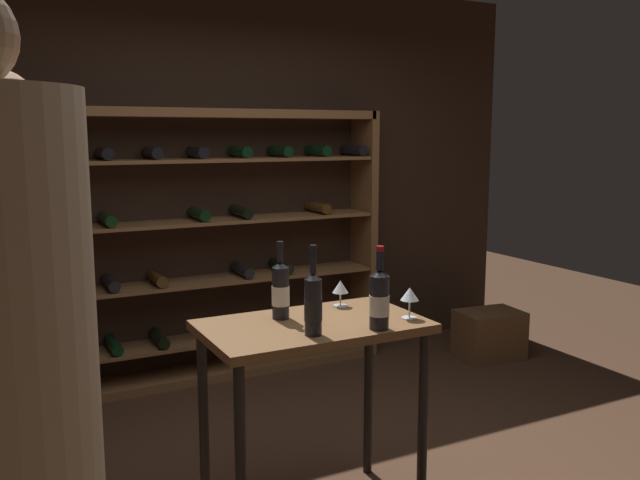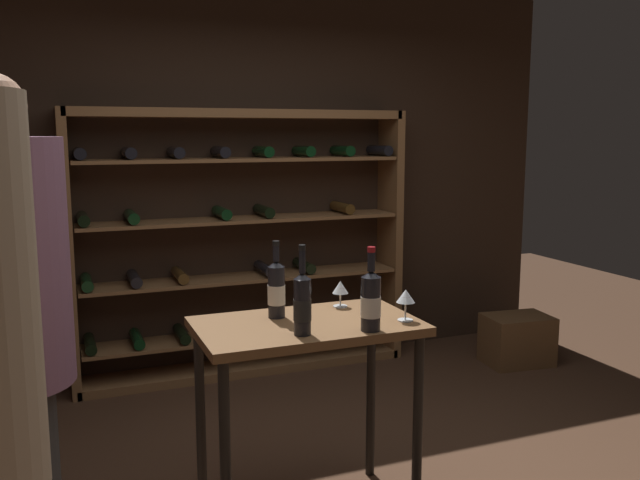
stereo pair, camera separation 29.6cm
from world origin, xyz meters
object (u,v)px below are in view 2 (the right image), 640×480
(tasting_table, at_px, (307,350))
(wine_crate, at_px, (517,340))
(wine_bottle_amber_reserve, at_px, (276,289))
(wine_bottle_red_label, at_px, (302,303))
(wine_bottle_black_capsule, at_px, (371,300))
(wine_glass_stemmed_left, at_px, (406,298))
(wine_rack, at_px, (240,243))
(person_guest_plum_blouse, at_px, (7,319))
(wine_glass_stemmed_center, at_px, (340,289))

(tasting_table, xyz_separation_m, wine_crate, (2.20, 1.33, -0.60))
(tasting_table, distance_m, wine_bottle_amber_reserve, 0.30)
(wine_bottle_red_label, height_order, wine_bottle_black_capsule, wine_bottle_red_label)
(wine_bottle_black_capsule, height_order, wine_bottle_amber_reserve, wine_bottle_black_capsule)
(wine_crate, distance_m, wine_glass_stemmed_left, 2.46)
(tasting_table, bearing_deg, wine_rack, 83.43)
(wine_rack, distance_m, wine_crate, 2.20)
(wine_bottle_amber_reserve, height_order, wine_glass_stemmed_left, wine_bottle_amber_reserve)
(tasting_table, relative_size, person_guest_plum_blouse, 0.50)
(wine_bottle_red_label, bearing_deg, wine_glass_stemmed_center, 47.72)
(wine_bottle_red_label, bearing_deg, tasting_table, 64.01)
(wine_glass_stemmed_center, bearing_deg, wine_bottle_amber_reserve, -169.18)
(wine_glass_stemmed_center, bearing_deg, wine_bottle_red_label, -132.28)
(wine_crate, bearing_deg, wine_glass_stemmed_center, -149.55)
(wine_glass_stemmed_center, bearing_deg, wine_glass_stemmed_left, -62.81)
(wine_bottle_amber_reserve, bearing_deg, wine_rack, 79.98)
(wine_rack, distance_m, wine_glass_stemmed_center, 1.75)
(wine_rack, relative_size, person_guest_plum_blouse, 1.25)
(wine_rack, relative_size, wine_glass_stemmed_left, 17.13)
(wine_glass_stemmed_left, bearing_deg, person_guest_plum_blouse, 177.14)
(wine_bottle_red_label, xyz_separation_m, wine_bottle_amber_reserve, (-0.02, 0.29, -0.00))
(wine_bottle_black_capsule, relative_size, wine_bottle_amber_reserve, 1.02)
(tasting_table, xyz_separation_m, wine_glass_stemmed_left, (0.41, -0.14, 0.23))
(wine_rack, height_order, wine_bottle_black_capsule, wine_rack)
(wine_glass_stemmed_left, bearing_deg, wine_glass_stemmed_center, 117.19)
(person_guest_plum_blouse, bearing_deg, wine_bottle_amber_reserve, -58.30)
(wine_glass_stemmed_center, xyz_separation_m, wine_glass_stemmed_left, (0.17, -0.33, 0.02))
(wine_rack, bearing_deg, wine_bottle_amber_reserve, -100.02)
(person_guest_plum_blouse, height_order, wine_glass_stemmed_left, person_guest_plum_blouse)
(wine_bottle_black_capsule, relative_size, wine_glass_stemmed_center, 2.84)
(wine_crate, relative_size, wine_bottle_red_label, 1.29)
(wine_crate, relative_size, wine_glass_stemmed_center, 3.87)
(wine_bottle_red_label, bearing_deg, wine_bottle_black_capsule, -9.95)
(wine_rack, height_order, wine_bottle_red_label, wine_rack)
(person_guest_plum_blouse, height_order, wine_bottle_black_capsule, person_guest_plum_blouse)
(wine_bottle_amber_reserve, bearing_deg, wine_glass_stemmed_center, 10.82)
(wine_crate, bearing_deg, wine_glass_stemmed_left, -140.46)
(wine_bottle_red_label, bearing_deg, wine_bottle_amber_reserve, 93.05)
(tasting_table, relative_size, wine_bottle_red_label, 2.58)
(person_guest_plum_blouse, xyz_separation_m, wine_bottle_black_capsule, (1.37, -0.16, -0.02))
(wine_bottle_red_label, xyz_separation_m, wine_glass_stemmed_left, (0.49, 0.03, -0.03))
(wine_bottle_amber_reserve, xyz_separation_m, wine_glass_stemmed_center, (0.34, 0.06, -0.04))
(wine_glass_stemmed_left, bearing_deg, tasting_table, 160.67)
(person_guest_plum_blouse, relative_size, wine_glass_stemmed_center, 15.52)
(wine_rack, distance_m, wine_bottle_black_capsule, 2.16)
(wine_crate, bearing_deg, wine_bottle_amber_reserve, -152.09)
(wine_glass_stemmed_left, bearing_deg, wine_bottle_amber_reserve, 152.54)
(wine_rack, distance_m, wine_glass_stemmed_left, 2.09)
(wine_glass_stemmed_left, bearing_deg, wine_bottle_red_label, -176.86)
(wine_rack, xyz_separation_m, wine_bottle_red_label, (-0.31, -2.11, 0.09))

